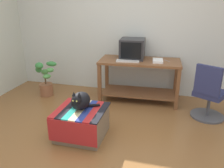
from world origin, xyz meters
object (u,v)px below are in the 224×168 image
desk (139,73)px  office_chair (209,96)px  ottoman_with_blanket (82,123)px  book (158,61)px  potted_plant (46,81)px  keyboard (128,61)px  cat (80,101)px  tv_monitor (132,49)px

desk → office_chair: office_chair is taller
desk → ottoman_with_blanket: 1.57m
book → potted_plant: book is taller
ottoman_with_blanket → desk: bearing=68.1°
keyboard → book: book is taller
ottoman_with_blanket → potted_plant: (-1.21, 1.18, 0.09)m
book → cat: 1.67m
desk → cat: bearing=-114.9°
desk → potted_plant: size_ratio=2.15×
ottoman_with_blanket → potted_plant: 1.70m
desk → potted_plant: bearing=-175.1°
tv_monitor → ottoman_with_blanket: tv_monitor is taller
office_chair → keyboard: bearing=17.1°
desk → ottoman_with_blanket: (-0.57, -1.43, -0.32)m
tv_monitor → book: tv_monitor is taller
cat → desk: bearing=69.1°
desk → book: book is taller
book → cat: size_ratio=0.76×
desk → office_chair: (1.15, -0.44, -0.14)m
book → tv_monitor: bearing=160.2°
cat → potted_plant: 1.70m
desk → tv_monitor: size_ratio=3.14×
book → office_chair: 1.01m
desk → office_chair: bearing=-23.9°
cat → book: bearing=58.4°
potted_plant → cat: bearing=-44.1°
cat → potted_plant: size_ratio=0.52×
cat → ottoman_with_blanket: bearing=-70.9°
keyboard → book: size_ratio=1.50×
keyboard → potted_plant: (-1.60, -0.09, -0.48)m
desk → tv_monitor: 0.46m
book → potted_plant: bearing=-179.2°
keyboard → cat: (-0.38, -1.26, -0.25)m
potted_plant → office_chair: office_chair is taller
ottoman_with_blanket → office_chair: 2.00m
ottoman_with_blanket → book: bearing=57.4°
potted_plant → office_chair: (2.94, -0.20, 0.09)m
keyboard → office_chair: 1.43m
desk → potted_plant: 1.82m
keyboard → potted_plant: size_ratio=0.59×
desk → tv_monitor: (-0.16, 0.09, 0.42)m
ottoman_with_blanket → cat: bearing=108.0°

